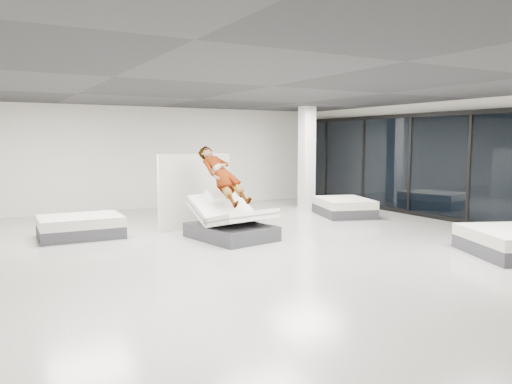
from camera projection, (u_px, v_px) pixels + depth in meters
room at (271, 169)px, 9.82m from camera, size 14.00×14.04×3.20m
hero_bed at (231, 224)px, 10.91m from camera, size 1.66×2.02×1.06m
person at (223, 185)px, 11.06m from camera, size 0.92×1.61×1.64m
remote at (240, 196)px, 10.95m from camera, size 0.07×0.15×0.08m
divider_panel at (195, 191)px, 12.24m from camera, size 2.00×0.42×1.83m
flat_bed_right_far at (344, 207)px, 14.30m from camera, size 1.82×2.11×0.49m
flat_bed_right_near at (510, 243)px, 9.33m from camera, size 1.93×2.17×0.49m
flat_bed_left_far at (81, 227)px, 11.10m from camera, size 1.79×1.36×0.48m
column at (307, 158)px, 15.66m from camera, size 0.40×0.40×3.20m
storefront_glazing at (470, 168)px, 12.69m from camera, size 0.12×13.40×2.92m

